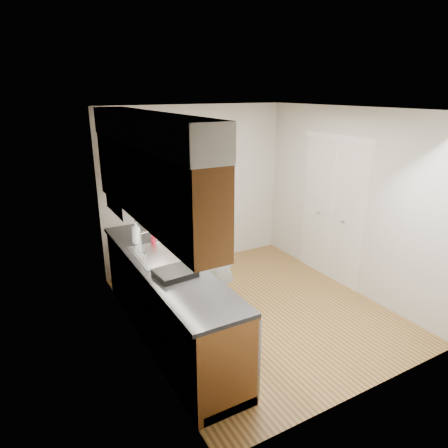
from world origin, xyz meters
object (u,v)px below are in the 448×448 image
steel_can (153,237)px  person (213,244)px  soap_bottle_b (155,233)px  dish_rack (175,273)px  soda_can (154,240)px  soap_bottle_a (136,232)px

steel_can → person: bearing=-40.9°
soap_bottle_b → steel_can: size_ratio=1.62×
steel_can → dish_rack: steel_can is taller
soap_bottle_b → dish_rack: 1.09m
soap_bottle_b → dish_rack: soap_bottle_b is taller
soap_bottle_b → steel_can: 0.07m
person → soda_can: person is taller
soda_can → dish_rack: 0.91m
steel_can → dish_rack: 1.04m
soap_bottle_b → soda_can: (-0.08, -0.17, -0.03)m
soap_bottle_a → steel_can: 0.23m
person → steel_can: size_ratio=17.93×
soap_bottle_a → dish_rack: soap_bottle_a is taller
person → dish_rack: (-0.71, -0.54, 0.01)m
person → soap_bottle_b: size_ratio=11.03×
soda_can → soap_bottle_a: bearing=141.6°
person → soap_bottle_a: size_ratio=6.32×
soap_bottle_a → steel_can: (0.20, -0.00, -0.10)m
dish_rack → person: bearing=32.4°
person → soda_can: size_ratio=16.35×
soap_bottle_b → soap_bottle_a: bearing=-171.2°
soap_bottle_b → soda_can: bearing=-115.8°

